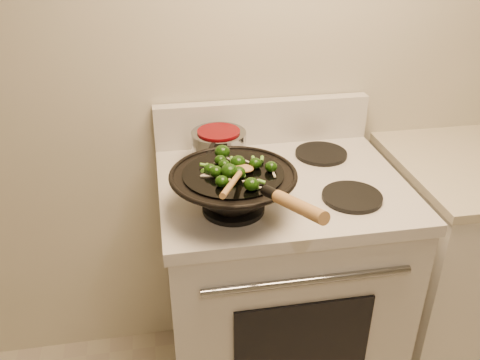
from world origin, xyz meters
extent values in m
plane|color=beige|center=(0.00, 1.50, 1.30)|extent=(3.50, 0.00, 3.50)
cube|color=silver|center=(-0.02, 1.17, 0.44)|extent=(0.76, 0.64, 0.88)
cube|color=silver|center=(-0.02, 1.17, 0.90)|extent=(0.78, 0.66, 0.04)
cube|color=silver|center=(-0.02, 1.47, 1.00)|extent=(0.78, 0.05, 0.16)
cylinder|color=gray|center=(-0.02, 0.84, 0.78)|extent=(0.60, 0.02, 0.02)
cube|color=black|center=(-0.02, 0.84, 0.55)|extent=(0.42, 0.01, 0.28)
cylinder|color=black|center=(-0.20, 1.02, 0.93)|extent=(0.18, 0.18, 0.01)
cylinder|color=black|center=(0.16, 1.02, 0.93)|extent=(0.18, 0.18, 0.01)
cylinder|color=black|center=(-0.20, 1.32, 0.93)|extent=(0.18, 0.18, 0.01)
cylinder|color=black|center=(0.16, 1.32, 0.93)|extent=(0.18, 0.18, 0.01)
cube|color=white|center=(0.81, 1.20, 0.44)|extent=(0.76, 0.60, 0.88)
torus|color=black|center=(-0.20, 1.02, 1.04)|extent=(0.36, 0.36, 0.01)
cylinder|color=black|center=(-0.20, 1.02, 1.04)|extent=(0.28, 0.28, 0.01)
cylinder|color=black|center=(-0.14, 0.83, 1.08)|extent=(0.05, 0.07, 0.04)
cylinder|color=#AA7A42|center=(-0.10, 0.71, 1.11)|extent=(0.09, 0.19, 0.07)
ellipsoid|color=black|center=(-0.22, 1.05, 1.06)|extent=(0.03, 0.03, 0.03)
cylinder|color=#498831|center=(-0.21, 1.05, 1.05)|extent=(0.02, 0.01, 0.01)
ellipsoid|color=black|center=(-0.13, 1.04, 1.06)|extent=(0.04, 0.04, 0.03)
ellipsoid|color=black|center=(-0.22, 1.12, 1.06)|extent=(0.05, 0.05, 0.04)
ellipsoid|color=black|center=(-0.21, 1.00, 1.06)|extent=(0.05, 0.05, 0.04)
cylinder|color=#498831|center=(-0.20, 1.00, 1.05)|extent=(0.02, 0.02, 0.02)
ellipsoid|color=black|center=(-0.26, 1.03, 1.06)|extent=(0.04, 0.04, 0.03)
ellipsoid|color=black|center=(-0.09, 1.01, 1.06)|extent=(0.04, 0.04, 0.03)
ellipsoid|color=black|center=(-0.17, 0.92, 1.06)|extent=(0.04, 0.04, 0.04)
cylinder|color=#498831|center=(-0.16, 0.92, 1.05)|extent=(0.02, 0.01, 0.02)
ellipsoid|color=black|center=(-0.25, 1.01, 1.06)|extent=(0.04, 0.04, 0.03)
ellipsoid|color=black|center=(-0.18, 1.05, 1.06)|extent=(0.04, 0.04, 0.04)
ellipsoid|color=black|center=(-0.19, 0.99, 1.06)|extent=(0.04, 0.04, 0.03)
cylinder|color=#498831|center=(-0.18, 0.99, 1.05)|extent=(0.02, 0.02, 0.01)
ellipsoid|color=black|center=(-0.23, 1.08, 1.06)|extent=(0.03, 0.03, 0.03)
ellipsoid|color=black|center=(-0.24, 0.95, 1.06)|extent=(0.04, 0.04, 0.03)
cube|color=beige|center=(-0.14, 0.92, 1.05)|extent=(0.04, 0.02, 0.00)
cube|color=beige|center=(-0.16, 0.96, 1.05)|extent=(0.04, 0.01, 0.00)
cube|color=beige|center=(-0.22, 1.07, 1.05)|extent=(0.05, 0.02, 0.00)
cube|color=beige|center=(-0.27, 1.02, 1.05)|extent=(0.04, 0.03, 0.00)
cube|color=beige|center=(-0.22, 1.12, 1.05)|extent=(0.02, 0.04, 0.00)
cube|color=beige|center=(-0.20, 1.09, 1.05)|extent=(0.03, 0.05, 0.00)
cube|color=beige|center=(-0.27, 1.01, 1.05)|extent=(0.04, 0.01, 0.00)
cube|color=beige|center=(-0.16, 1.08, 1.05)|extent=(0.03, 0.04, 0.00)
cube|color=beige|center=(-0.09, 0.99, 1.05)|extent=(0.01, 0.04, 0.00)
cylinder|color=#51912E|center=(-0.13, 1.08, 1.05)|extent=(0.02, 0.03, 0.02)
cylinder|color=#51912E|center=(-0.28, 1.03, 1.05)|extent=(0.03, 0.02, 0.02)
cylinder|color=#51912E|center=(-0.28, 1.06, 1.05)|extent=(0.03, 0.03, 0.02)
cylinder|color=#51912E|center=(-0.19, 1.08, 1.05)|extent=(0.02, 0.02, 0.01)
cylinder|color=#51912E|center=(-0.27, 1.06, 1.05)|extent=(0.03, 0.03, 0.02)
cylinder|color=#51912E|center=(-0.11, 1.07, 1.05)|extent=(0.02, 0.02, 0.01)
cylinder|color=#51912E|center=(-0.14, 0.94, 1.05)|extent=(0.03, 0.01, 0.02)
sphere|color=#F6EBAD|center=(-0.22, 1.06, 1.05)|extent=(0.01, 0.01, 0.01)
sphere|color=#F6EBAD|center=(-0.19, 0.99, 1.05)|extent=(0.01, 0.01, 0.01)
sphere|color=#F6EBAD|center=(-0.22, 0.97, 1.05)|extent=(0.01, 0.01, 0.01)
sphere|color=#F6EBAD|center=(-0.23, 0.97, 1.05)|extent=(0.01, 0.01, 0.01)
ellipsoid|color=#AA7A42|center=(-0.17, 1.02, 1.05)|extent=(0.07, 0.07, 0.02)
cylinder|color=#AA7A42|center=(-0.22, 0.90, 1.08)|extent=(0.10, 0.24, 0.07)
cylinder|color=gray|center=(-0.20, 1.32, 0.98)|extent=(0.18, 0.18, 0.10)
cylinder|color=#630409|center=(-0.20, 1.32, 1.04)|extent=(0.14, 0.14, 0.01)
cylinder|color=black|center=(-0.25, 1.18, 1.03)|extent=(0.05, 0.11, 0.02)
camera|label=1|loc=(-0.39, -0.21, 1.71)|focal=38.00mm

